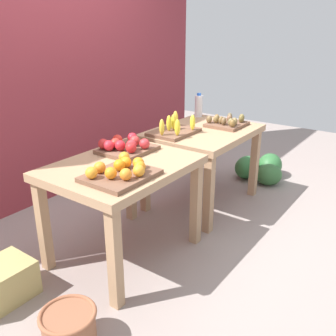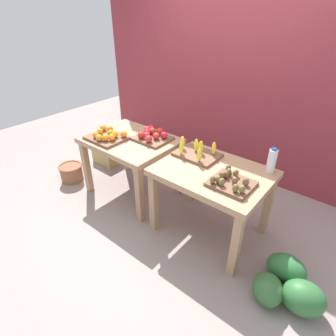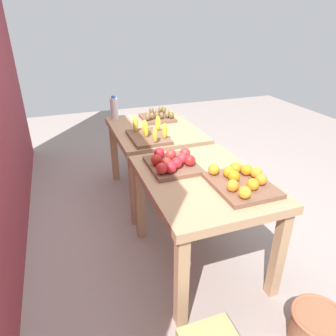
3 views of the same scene
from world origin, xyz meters
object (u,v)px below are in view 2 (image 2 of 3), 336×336
object	(u,v)px
apple_bin	(152,136)
banana_crate	(197,153)
display_table_left	(131,147)
water_bottle	(272,161)
wicker_basket	(71,172)
kiwi_bin	(230,182)
display_table_right	(212,180)
watermelon_pile	(288,285)
cardboard_produce_box	(108,155)
orange_bin	(107,136)

from	to	relation	value
apple_bin	banana_crate	bearing A→B (deg)	-1.31
banana_crate	display_table_left	bearing A→B (deg)	-170.84
water_bottle	display_table_left	bearing A→B (deg)	-168.62
apple_bin	wicker_basket	xyz separation A→B (m)	(-1.05, -0.50, -0.67)
display_table_left	banana_crate	world-z (taller)	banana_crate
apple_bin	kiwi_bin	xyz separation A→B (m)	(1.15, -0.27, -0.01)
display_table_right	display_table_left	bearing A→B (deg)	180.00
watermelon_pile	wicker_basket	size ratio (longest dim) A/B	1.96
cardboard_produce_box	watermelon_pile	bearing A→B (deg)	-10.76
display_table_right	wicker_basket	xyz separation A→B (m)	(-1.96, -0.35, -0.51)
display_table_left	cardboard_produce_box	size ratio (longest dim) A/B	2.60
display_table_left	apple_bin	size ratio (longest dim) A/B	2.60
apple_bin	display_table_left	bearing A→B (deg)	-144.48
apple_bin	watermelon_pile	xyz separation A→B (m)	(1.82, -0.40, -0.66)
display_table_left	apple_bin	xyz separation A→B (m)	(0.21, 0.15, 0.15)
kiwi_bin	banana_crate	bearing A→B (deg)	153.92
water_bottle	cardboard_produce_box	size ratio (longest dim) A/B	0.62
apple_bin	cardboard_produce_box	world-z (taller)	apple_bin
cardboard_produce_box	banana_crate	bearing A→B (deg)	-5.57
kiwi_bin	watermelon_pile	world-z (taller)	kiwi_bin
apple_bin	wicker_basket	world-z (taller)	apple_bin
apple_bin	watermelon_pile	distance (m)	1.98
orange_bin	display_table_left	bearing A→B (deg)	41.76
orange_bin	kiwi_bin	bearing A→B (deg)	1.97
water_bottle	banana_crate	bearing A→B (deg)	-165.99
display_table_right	cardboard_produce_box	bearing A→B (deg)	171.36
display_table_right	apple_bin	bearing A→B (deg)	170.68
kiwi_bin	wicker_basket	xyz separation A→B (m)	(-2.20, -0.23, -0.66)
display_table_right	watermelon_pile	world-z (taller)	display_table_right
banana_crate	water_bottle	distance (m)	0.72
water_bottle	orange_bin	bearing A→B (deg)	-164.44
banana_crate	cardboard_produce_box	xyz separation A→B (m)	(-1.69, 0.16, -0.66)
banana_crate	watermelon_pile	size ratio (longest dim) A/B	0.72
display_table_left	wicker_basket	bearing A→B (deg)	-157.48
water_bottle	watermelon_pile	size ratio (longest dim) A/B	0.40
orange_bin	watermelon_pile	xyz separation A→B (m)	(2.22, -0.08, -0.66)
apple_bin	display_table_right	bearing A→B (deg)	-9.32
watermelon_pile	water_bottle	bearing A→B (deg)	131.61
display_table_right	wicker_basket	world-z (taller)	display_table_right
orange_bin	kiwi_bin	world-z (taller)	orange_bin
apple_bin	orange_bin	bearing A→B (deg)	-141.35
banana_crate	cardboard_produce_box	world-z (taller)	banana_crate
display_table_left	wicker_basket	distance (m)	1.05
display_table_left	orange_bin	size ratio (longest dim) A/B	2.36
orange_bin	banana_crate	xyz separation A→B (m)	(1.03, 0.31, -0.00)
cardboard_produce_box	kiwi_bin	bearing A→B (deg)	-10.73
orange_bin	apple_bin	xyz separation A→B (m)	(0.40, 0.32, 0.01)
display_table_left	display_table_right	bearing A→B (deg)	0.00
cardboard_produce_box	water_bottle	bearing A→B (deg)	0.21
watermelon_pile	kiwi_bin	bearing A→B (deg)	169.12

